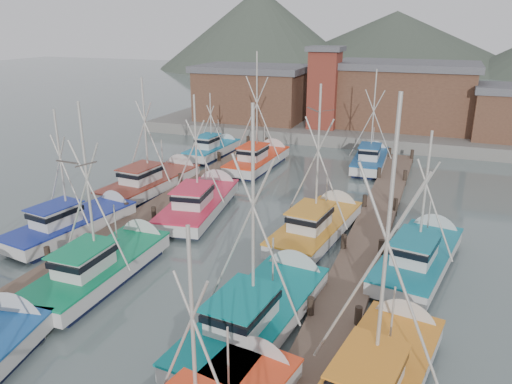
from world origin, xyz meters
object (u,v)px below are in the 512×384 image
(boat_4, at_px, (107,264))
(boat_8, at_px, (202,202))
(boat_12, at_px, (260,159))
(lookout_tower, at_px, (324,87))

(boat_4, xyz_separation_m, boat_8, (0.32, 9.91, -0.00))
(boat_4, height_order, boat_12, boat_12)
(boat_8, height_order, boat_12, boat_12)
(boat_8, bearing_deg, lookout_tower, 76.65)
(boat_4, distance_m, boat_12, 21.57)
(boat_4, bearing_deg, boat_12, 89.32)
(boat_8, relative_size, boat_12, 0.94)
(boat_8, bearing_deg, boat_4, -99.98)
(lookout_tower, bearing_deg, boat_8, -95.21)
(boat_12, bearing_deg, boat_4, -88.40)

